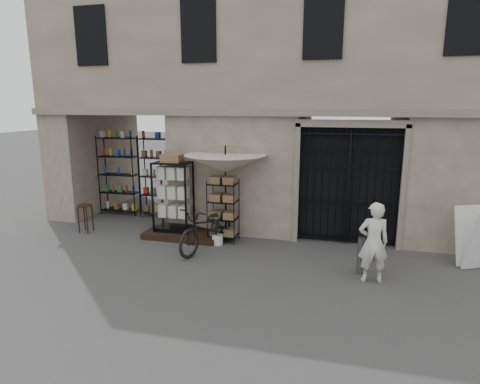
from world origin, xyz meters
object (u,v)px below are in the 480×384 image
(easel_sign, at_px, (475,238))
(white_bucket, at_px, (217,239))
(wooden_stool, at_px, (86,218))
(market_umbrella, at_px, (225,159))
(bicycle, at_px, (208,249))
(shopkeeper, at_px, (370,281))
(display_cabinet, at_px, (173,200))
(steel_bollard, at_px, (361,256))
(wire_rack, at_px, (223,211))

(easel_sign, bearing_deg, white_bucket, 154.64)
(white_bucket, distance_m, wooden_stool, 3.82)
(white_bucket, bearing_deg, easel_sign, -0.44)
(market_umbrella, height_order, bicycle, market_umbrella)
(shopkeeper, bearing_deg, easel_sign, -161.57)
(wooden_stool, xyz_separation_m, shopkeeper, (7.41, -1.34, -0.41))
(market_umbrella, height_order, wooden_stool, market_umbrella)
(display_cabinet, xyz_separation_m, steel_bollard, (4.73, -1.34, -0.58))
(display_cabinet, xyz_separation_m, bicycle, (1.20, -0.76, -0.97))
(bicycle, bearing_deg, shopkeeper, 3.20)
(market_umbrella, distance_m, white_bucket, 2.03)
(wooden_stool, relative_size, steel_bollard, 0.98)
(display_cabinet, xyz_separation_m, shopkeeper, (4.93, -1.65, -0.97))
(display_cabinet, height_order, bicycle, display_cabinet)
(display_cabinet, height_order, white_bucket, display_cabinet)
(wire_rack, height_order, easel_sign, wire_rack)
(display_cabinet, distance_m, wire_rack, 1.41)
(steel_bollard, distance_m, shopkeeper, 0.54)
(easel_sign, bearing_deg, display_cabinet, 151.69)
(shopkeeper, bearing_deg, display_cabinet, -29.90)
(white_bucket, distance_m, steel_bollard, 3.55)
(shopkeeper, distance_m, easel_sign, 2.55)
(wire_rack, xyz_separation_m, bicycle, (-0.20, -0.68, -0.78))
(display_cabinet, relative_size, wire_rack, 1.25)
(steel_bollard, bearing_deg, white_bucket, 164.22)
(white_bucket, bearing_deg, steel_bollard, -15.78)
(wooden_stool, bearing_deg, easel_sign, -0.66)
(market_umbrella, bearing_deg, easel_sign, -4.60)
(steel_bollard, relative_size, shopkeeper, 0.49)
(market_umbrella, xyz_separation_m, easel_sign, (5.64, -0.45, -1.45))
(bicycle, bearing_deg, easel_sign, 19.91)
(white_bucket, height_order, steel_bollard, steel_bollard)
(display_cabinet, xyz_separation_m, easel_sign, (7.07, -0.42, -0.31))
(market_umbrella, bearing_deg, display_cabinet, -178.53)
(wooden_stool, relative_size, shopkeeper, 0.48)
(market_umbrella, relative_size, wooden_stool, 3.81)
(market_umbrella, bearing_deg, bicycle, -106.11)
(market_umbrella, distance_m, steel_bollard, 3.96)
(market_umbrella, relative_size, white_bucket, 10.88)
(wire_rack, height_order, market_umbrella, market_umbrella)
(bicycle, bearing_deg, wire_rack, 90.66)
(wooden_stool, bearing_deg, steel_bollard, -8.11)
(bicycle, bearing_deg, market_umbrella, 90.49)
(bicycle, distance_m, shopkeeper, 3.83)
(display_cabinet, bearing_deg, market_umbrella, -0.54)
(wire_rack, distance_m, white_bucket, 0.72)
(bicycle, relative_size, steel_bollard, 2.62)
(display_cabinet, bearing_deg, wooden_stool, -174.93)
(display_cabinet, distance_m, shopkeeper, 5.29)
(white_bucket, relative_size, wooden_stool, 0.35)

